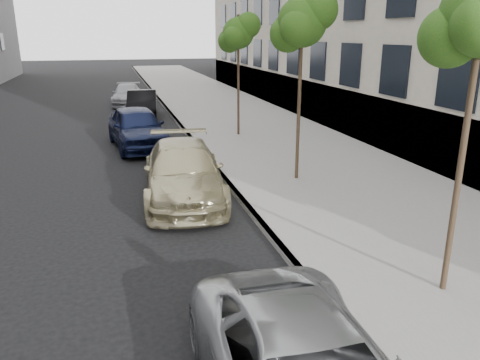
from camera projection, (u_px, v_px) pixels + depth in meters
name	position (u px, v px, depth m)	size (l,w,h in m)	color
sidewalk	(215.00, 104.00, 28.81)	(6.40, 72.00, 0.14)	gray
curb	(164.00, 106.00, 28.02)	(0.15, 72.00, 0.14)	#9E9B93
tree_mid	(303.00, 22.00, 12.50)	(1.69, 1.49, 5.19)	#38281C
tree_far	(239.00, 33.00, 18.56)	(1.61, 1.41, 4.88)	#38281C
suv	(183.00, 171.00, 12.37)	(2.01, 4.96, 1.44)	tan
sedan_blue	(137.00, 127.00, 17.84)	(1.84, 4.58, 1.56)	#0F1533
sedan_black	(142.00, 104.00, 24.35)	(1.46, 4.20, 1.38)	black
sedan_rear	(127.00, 95.00, 28.67)	(1.74, 4.27, 1.24)	gray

